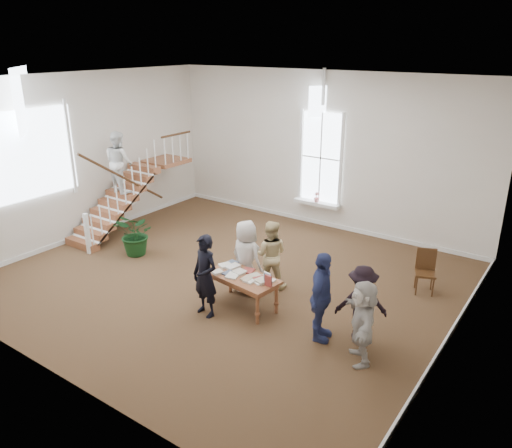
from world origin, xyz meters
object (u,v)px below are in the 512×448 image
Objects in this scene: library_table at (243,279)px; elderly_woman at (246,257)px; woman_cluster_b at (362,303)px; woman_cluster_c at (362,322)px; person_yellow at (270,255)px; police_officer at (205,276)px; floor_plant at (136,234)px; woman_cluster_a at (321,297)px; side_chair at (426,268)px.

library_table is 0.98× the size of elderly_woman.
woman_cluster_c is at bearing 87.29° from woman_cluster_b.
person_yellow is (0.30, 0.50, -0.04)m from elderly_woman.
library_table is at bearing 64.92° from police_officer.
woman_cluster_b is 1.28× the size of floor_plant.
person_yellow is 0.91× the size of woman_cluster_a.
woman_cluster_b is 0.72m from woman_cluster_c.
woman_cluster_b is at bearing -66.50° from woman_cluster_a.
floor_plant is at bearing -130.18° from woman_cluster_c.
elderly_woman is at bearing -138.56° from woman_cluster_c.
person_yellow is 1.61× the size of side_chair.
woman_cluster_a is 1.18× the size of woman_cluster_b.
floor_plant is (-5.72, 0.74, -0.29)m from woman_cluster_a.
woman_cluster_a reaches higher than person_yellow.
library_table is 1.06× the size of woman_cluster_c.
woman_cluster_a is at bearing 3.56° from library_table.
woman_cluster_b is (0.60, 0.45, -0.13)m from woman_cluster_a.
library_table is 0.83m from police_officer.
floor_plant is at bearing 69.22° from woman_cluster_a.
elderly_woman is 3.25m from woman_cluster_c.
library_table is at bearing 129.18° from elderly_woman.
elderly_woman is 2.83m from woman_cluster_b.
person_yellow reaches higher than floor_plant.
elderly_woman reaches higher than floor_plant.
library_table is 1.10m from person_yellow.
woman_cluster_a is (1.87, -0.14, 0.22)m from library_table.
floor_plant reaches higher than library_table.
floor_plant is at bearing -16.82° from person_yellow.
side_chair is (2.91, 1.79, -0.24)m from person_yellow.
woman_cluster_b is at bearing -2.67° from floor_plant.
woman_cluster_a is 1.77× the size of side_chair.
library_table is 4.06m from side_chair.
woman_cluster_a is at bearing 123.46° from person_yellow.
police_officer reaches higher than woman_cluster_b.
woman_cluster_c is at bearing -113.33° from side_chair.
woman_cluster_a is 0.76m from woman_cluster_b.
woman_cluster_c is (2.77, -0.34, 0.12)m from library_table.
woman_cluster_b is 2.60m from side_chair.
woman_cluster_a reaches higher than woman_cluster_b.
police_officer is 4.86m from side_chair.
floor_plant is (-6.32, 0.29, -0.16)m from woman_cluster_b.
person_yellow is (-0.05, 1.09, 0.14)m from library_table.
elderly_woman is (-0.35, 0.59, 0.19)m from library_table.
woman_cluster_b reaches higher than side_chair.
elderly_woman is 3.96m from side_chair.
police_officer is 3.65m from floor_plant.
side_chair is (6.72, 2.27, -0.03)m from floor_plant.
police_officer is 1.80m from person_yellow.
library_table is 2.79m from woman_cluster_c.
woman_cluster_a reaches higher than side_chair.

